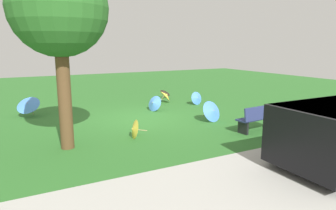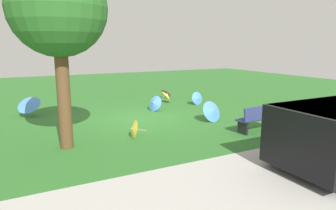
# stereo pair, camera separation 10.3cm
# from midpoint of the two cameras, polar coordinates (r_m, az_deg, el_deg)

# --- Properties ---
(ground) EXTENTS (40.00, 40.00, 0.00)m
(ground) POSITION_cam_midpoint_polar(r_m,az_deg,el_deg) (12.17, -4.66, -2.56)
(ground) COLOR #2D6B28
(road_strip) EXTENTS (40.00, 3.80, 0.01)m
(road_strip) POSITION_cam_midpoint_polar(r_m,az_deg,el_deg) (6.82, 18.77, -14.38)
(road_strip) COLOR #B2AFA8
(road_strip) RESTS_ON ground
(park_bench) EXTENTS (1.64, 0.62, 0.90)m
(park_bench) POSITION_cam_midpoint_polar(r_m,az_deg,el_deg) (10.68, 16.82, -2.38)
(park_bench) COLOR navy
(park_bench) RESTS_ON ground
(shade_tree) EXTENTS (2.59, 2.59, 5.13)m
(shade_tree) POSITION_cam_midpoint_polar(r_m,az_deg,el_deg) (8.81, -19.59, 16.47)
(shade_tree) COLOR brown
(shade_tree) RESTS_ON ground
(parasol_pink_0) EXTENTS (0.69, 0.74, 0.55)m
(parasol_pink_0) POSITION_cam_midpoint_polar(r_m,az_deg,el_deg) (16.84, -0.15, 2.40)
(parasol_pink_0) COLOR tan
(parasol_pink_0) RESTS_ON ground
(parasol_yellow_0) EXTENTS (0.76, 0.82, 0.68)m
(parasol_yellow_0) POSITION_cam_midpoint_polar(r_m,az_deg,el_deg) (15.52, -0.07, 1.85)
(parasol_yellow_0) COLOR tan
(parasol_yellow_0) RESTS_ON ground
(parasol_blue_0) EXTENTS (0.92, 0.85, 0.81)m
(parasol_blue_0) POSITION_cam_midpoint_polar(r_m,az_deg,el_deg) (11.72, 8.62, -1.13)
(parasol_blue_0) COLOR tan
(parasol_blue_0) RESTS_ON ground
(parasol_yellow_1) EXTENTS (0.59, 0.62, 0.61)m
(parasol_yellow_1) POSITION_cam_midpoint_polar(r_m,az_deg,el_deg) (9.57, -6.29, -4.50)
(parasol_yellow_1) COLOR tan
(parasol_yellow_1) RESTS_ON ground
(parasol_blue_1) EXTENTS (1.20, 1.17, 0.87)m
(parasol_blue_1) POSITION_cam_midpoint_polar(r_m,az_deg,el_deg) (13.60, -24.48, 0.20)
(parasol_blue_1) COLOR tan
(parasol_blue_1) RESTS_ON ground
(parasol_blue_2) EXTENTS (0.68, 0.58, 0.65)m
(parasol_blue_2) POSITION_cam_midpoint_polar(r_m,az_deg,el_deg) (14.98, 5.79, 1.28)
(parasol_blue_2) COLOR tan
(parasol_blue_2) RESTS_ON ground
(parasol_blue_3) EXTENTS (0.73, 0.82, 0.71)m
(parasol_blue_3) POSITION_cam_midpoint_polar(r_m,az_deg,el_deg) (13.48, -2.41, 0.35)
(parasol_blue_3) COLOR tan
(parasol_blue_3) RESTS_ON ground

